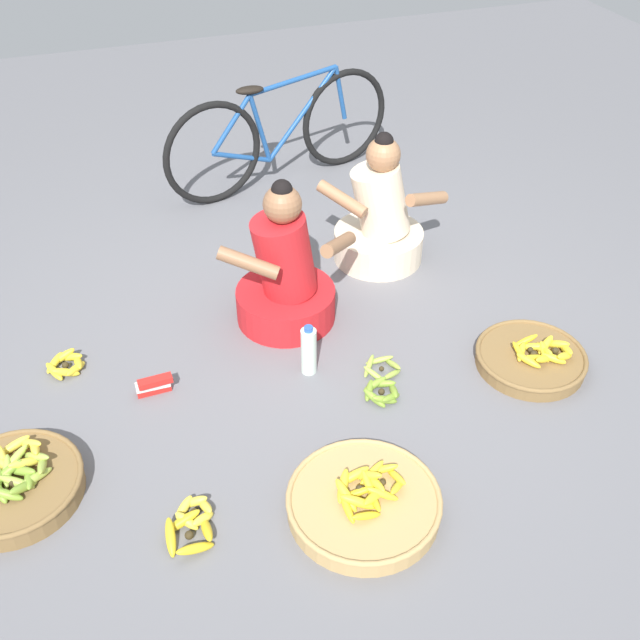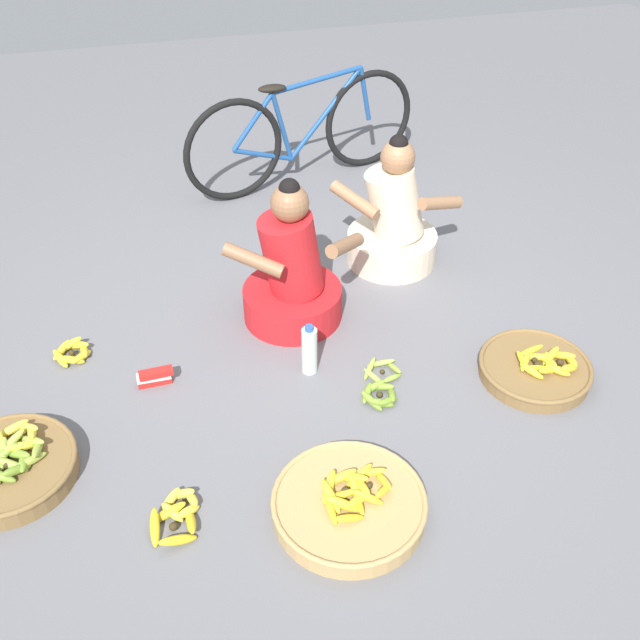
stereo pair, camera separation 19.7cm
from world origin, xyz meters
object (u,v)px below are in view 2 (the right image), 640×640
banana_basket_back_center (8,467)px  banana_basket_near_bicycle (536,368)px  vendor_woman_behind (393,223)px  loose_bananas_back_left (72,352)px  water_bottle (309,350)px  packet_carton_stack (155,377)px  bicycle_leaning (303,132)px  vendor_woman_front (292,276)px  banana_basket_front_right (349,504)px  loose_bananas_front_left (177,515)px  loose_bananas_mid_right (380,387)px

banana_basket_back_center → banana_basket_near_bicycle: 2.42m
vendor_woman_behind → loose_bananas_back_left: vendor_woman_behind is taller
water_bottle → banana_basket_back_center: bearing=-166.6°
banana_basket_near_bicycle → packet_carton_stack: 1.83m
bicycle_leaning → water_bottle: (-0.44, -1.92, -0.23)m
vendor_woman_front → banana_basket_front_right: 1.32m
packet_carton_stack → vendor_woman_front: bearing=24.6°
vendor_woman_front → banana_basket_back_center: 1.60m
vendor_woman_front → loose_bananas_front_left: size_ratio=2.81×
vendor_woman_front → loose_bananas_back_left: vendor_woman_front is taller
loose_bananas_mid_right → loose_bananas_back_left: bearing=156.1°
banana_basket_back_center → loose_bananas_front_left: size_ratio=1.97×
vendor_woman_front → banana_basket_front_right: vendor_woman_front is taller
banana_basket_back_center → packet_carton_stack: (0.64, 0.42, -0.02)m
loose_bananas_back_left → loose_bananas_mid_right: loose_bananas_back_left is taller
loose_bananas_back_left → bicycle_leaning: bearing=44.3°
banana_basket_back_center → banana_basket_near_bicycle: size_ratio=1.05×
vendor_woman_front → vendor_woman_behind: (0.68, 0.38, -0.01)m
banana_basket_front_right → banana_basket_near_bicycle: size_ratio=1.15×
vendor_woman_front → loose_bananas_back_left: size_ratio=3.84×
vendor_woman_front → vendor_woman_behind: 0.78m
bicycle_leaning → loose_bananas_mid_right: bicycle_leaning is taller
banana_basket_back_center → banana_basket_front_right: banana_basket_back_center is taller
loose_bananas_mid_right → vendor_woman_behind: bearing=68.7°
banana_basket_front_right → vendor_woman_front: bearing=86.9°
loose_bananas_back_left → loose_bananas_mid_right: size_ratio=0.60×
vendor_woman_front → bicycle_leaning: size_ratio=0.49×
bicycle_leaning → banana_basket_front_right: bearing=-100.0°
banana_basket_near_bicycle → loose_bananas_back_left: (-2.17, 0.71, -0.02)m
banana_basket_near_bicycle → loose_bananas_mid_right: 0.76m
vendor_woman_behind → water_bottle: 1.08m
loose_bananas_mid_right → packet_carton_stack: packet_carton_stack is taller
water_bottle → loose_bananas_front_left: bearing=-134.7°
loose_bananas_back_left → banana_basket_back_center: bearing=-109.4°
banana_basket_front_right → vendor_woman_behind: bearing=66.0°
banana_basket_back_center → loose_bananas_mid_right: bearing=3.5°
bicycle_leaning → water_bottle: bearing=-102.8°
vendor_woman_front → water_bottle: bearing=-92.4°
banana_basket_front_right → loose_bananas_mid_right: size_ratio=1.76×
banana_basket_near_bicycle → loose_bananas_back_left: banana_basket_near_bicycle is taller
banana_basket_front_right → water_bottle: 0.87m
bicycle_leaning → packet_carton_stack: (-1.17, -1.82, -0.31)m
banana_basket_front_right → loose_bananas_mid_right: banana_basket_front_right is taller
banana_basket_front_right → loose_bananas_front_left: 0.68m
bicycle_leaning → loose_bananas_front_left: (-1.16, -2.64, -0.33)m
banana_basket_near_bicycle → water_bottle: bearing=163.4°
loose_bananas_back_left → water_bottle: water_bottle is taller
banana_basket_back_center → loose_bananas_front_left: bearing=-31.4°
banana_basket_near_bicycle → loose_bananas_mid_right: banana_basket_near_bicycle is taller
loose_bananas_front_left → packet_carton_stack: size_ratio=1.67×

